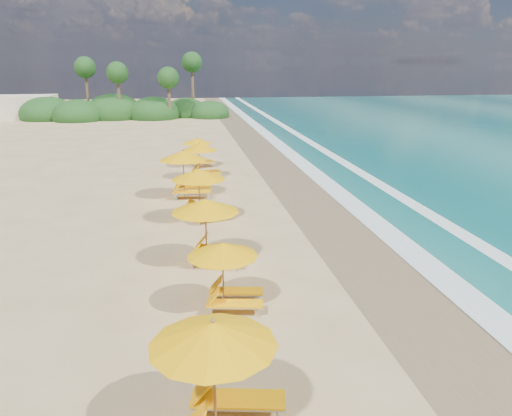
% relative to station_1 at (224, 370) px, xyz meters
% --- Properties ---
extents(ground, '(160.00, 160.00, 0.00)m').
position_rel_station_1_xyz_m(ground, '(2.30, 10.97, -1.37)').
color(ground, tan).
rests_on(ground, ground).
extents(wet_sand, '(4.00, 160.00, 0.01)m').
position_rel_station_1_xyz_m(wet_sand, '(6.30, 10.97, -1.37)').
color(wet_sand, '#836E4E').
rests_on(wet_sand, ground).
extents(surf_foam, '(4.00, 160.00, 0.01)m').
position_rel_station_1_xyz_m(surf_foam, '(9.00, 10.97, -1.34)').
color(surf_foam, white).
rests_on(surf_foam, ground).
extents(station_1, '(2.94, 2.81, 2.45)m').
position_rel_station_1_xyz_m(station_1, '(0.00, 0.00, 0.00)').
color(station_1, olive).
rests_on(station_1, ground).
extents(station_2, '(2.45, 2.33, 2.06)m').
position_rel_station_1_xyz_m(station_2, '(0.58, 5.02, -0.21)').
color(station_2, olive).
rests_on(station_2, ground).
extents(station_3, '(3.03, 2.95, 2.41)m').
position_rel_station_1_xyz_m(station_3, '(0.32, 8.46, -0.02)').
color(station_3, olive).
rests_on(station_3, ground).
extents(station_4, '(3.16, 3.11, 2.44)m').
position_rel_station_1_xyz_m(station_4, '(0.29, 13.46, -0.00)').
color(station_4, olive).
rests_on(station_4, ground).
extents(station_5, '(2.85, 2.66, 2.54)m').
position_rel_station_1_xyz_m(station_5, '(-0.32, 17.61, 0.05)').
color(station_5, olive).
rests_on(station_5, ground).
extents(station_6, '(2.37, 2.18, 2.21)m').
position_rel_station_1_xyz_m(station_6, '(0.68, 21.86, -0.14)').
color(station_6, olive).
rests_on(station_6, ground).
extents(station_7, '(2.49, 2.40, 2.03)m').
position_rel_station_1_xyz_m(station_7, '(0.64, 25.33, -0.23)').
color(station_7, olive).
rests_on(station_7, ground).
extents(treeline, '(25.80, 8.80, 9.74)m').
position_rel_station_1_xyz_m(treeline, '(-7.64, 56.48, -0.38)').
color(treeline, '#163D14').
rests_on(treeline, ground).
extents(beach_building, '(7.00, 5.00, 2.80)m').
position_rel_station_1_xyz_m(beach_building, '(-19.70, 58.97, 0.03)').
color(beach_building, beige).
rests_on(beach_building, ground).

